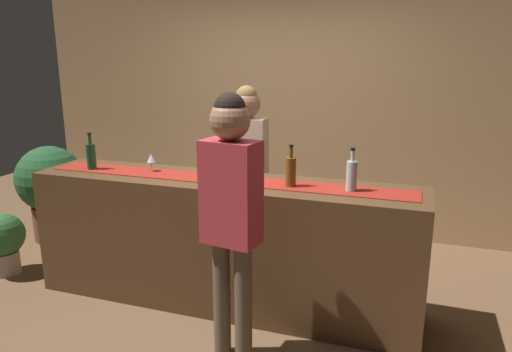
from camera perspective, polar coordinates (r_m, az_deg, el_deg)
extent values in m
plane|color=brown|center=(3.93, -3.95, -14.76)|extent=(10.00, 10.00, 0.00)
cube|color=tan|center=(5.26, 3.93, 9.27)|extent=(6.00, 0.12, 2.90)
cube|color=#543821|center=(3.71, -4.08, -7.95)|extent=(3.00, 0.60, 1.00)
cube|color=maroon|center=(3.55, -4.22, -0.38)|extent=(2.85, 0.28, 0.01)
cylinder|color=brown|center=(3.33, 4.20, 0.43)|extent=(0.07, 0.07, 0.21)
cylinder|color=brown|center=(3.30, 4.24, 2.84)|extent=(0.03, 0.03, 0.08)
cylinder|color=black|center=(3.29, 4.26, 3.63)|extent=(0.03, 0.03, 0.02)
cylinder|color=#194723|center=(4.06, -19.22, 2.18)|extent=(0.07, 0.07, 0.21)
cylinder|color=#194723|center=(4.03, -19.38, 4.16)|extent=(0.03, 0.03, 0.08)
cylinder|color=black|center=(4.03, -19.44, 4.81)|extent=(0.03, 0.03, 0.02)
cylinder|color=#B2C6C1|center=(3.27, 11.43, -0.05)|extent=(0.07, 0.07, 0.21)
cylinder|color=#B2C6C1|center=(3.24, 11.55, 2.39)|extent=(0.03, 0.03, 0.08)
cylinder|color=black|center=(3.23, 11.59, 3.20)|extent=(0.03, 0.03, 0.02)
cylinder|color=silver|center=(3.40, -2.11, -1.02)|extent=(0.06, 0.06, 0.00)
cylinder|color=silver|center=(3.39, -2.12, -0.37)|extent=(0.01, 0.01, 0.08)
cone|color=silver|center=(3.38, -2.13, 0.78)|extent=(0.07, 0.07, 0.06)
cylinder|color=silver|center=(3.87, -12.41, 0.53)|extent=(0.06, 0.06, 0.00)
cylinder|color=silver|center=(3.86, -12.44, 1.10)|extent=(0.01, 0.01, 0.08)
cone|color=silver|center=(3.85, -12.50, 2.12)|extent=(0.07, 0.07, 0.06)
cylinder|color=#26262B|center=(4.23, -0.04, -6.70)|extent=(0.11, 0.11, 0.78)
cylinder|color=#26262B|center=(4.28, -2.10, -6.47)|extent=(0.11, 0.11, 0.78)
cube|color=beige|center=(4.06, -1.12, 2.66)|extent=(0.35, 0.21, 0.62)
sphere|color=#9E7051|center=(4.00, -1.15, 8.64)|extent=(0.23, 0.23, 0.23)
sphere|color=olive|center=(3.99, -1.16, 9.56)|extent=(0.18, 0.18, 0.18)
cylinder|color=brown|center=(3.14, -4.14, -14.44)|extent=(0.11, 0.11, 0.80)
cylinder|color=brown|center=(3.06, -1.53, -15.16)|extent=(0.11, 0.11, 0.80)
cube|color=#B7333D|center=(2.82, -3.03, -2.03)|extent=(0.37, 0.26, 0.63)
sphere|color=#9E7051|center=(2.73, -3.15, 6.75)|extent=(0.24, 0.24, 0.24)
sphere|color=black|center=(2.73, -3.17, 8.12)|extent=(0.19, 0.19, 0.19)
cylinder|color=brown|center=(5.52, -23.09, -5.08)|extent=(0.42, 0.42, 0.37)
sphere|color=#23562D|center=(5.39, -23.57, -0.30)|extent=(0.68, 0.68, 0.68)
cylinder|color=#9E9389|center=(4.87, -27.86, -9.19)|extent=(0.24, 0.24, 0.21)
sphere|color=#2D6633|center=(4.78, -28.23, -6.25)|extent=(0.38, 0.38, 0.38)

